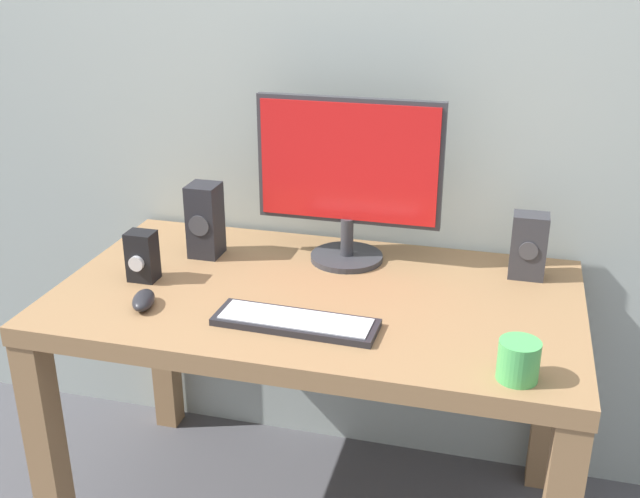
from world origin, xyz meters
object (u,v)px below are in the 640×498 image
Objects in this scene: desk at (317,329)px; audio_controller at (142,256)px; mouse at (144,300)px; speaker_right at (529,246)px; coffee_mug at (519,360)px; speaker_left at (205,220)px; monitor at (349,174)px; keyboard_primary at (294,322)px.

desk is 0.50m from audio_controller.
speaker_right is (0.92, 0.43, 0.07)m from mouse.
coffee_mug is (0.51, -0.30, 0.15)m from desk.
mouse is at bearing -154.74° from speaker_right.
speaker_right is 0.84× the size of speaker_left.
monitor is at bearing -179.46° from speaker_right.
coffee_mug is at bearing -27.31° from speaker_left.
desk is 0.46m from speaker_left.
keyboard_primary is 2.22× the size of speaker_right.
mouse is 0.59× the size of speaker_right.
coffee_mug is (0.89, -0.46, -0.06)m from speaker_left.
speaker_right is (0.50, 0.00, -0.16)m from monitor.
speaker_right reaches higher than keyboard_primary.
monitor is (0.03, 0.23, 0.36)m from desk.
desk is 6.36× the size of speaker_left.
desk is 15.34× the size of coffee_mug.
mouse is 0.17m from audio_controller.
coffee_mug is at bearing -91.16° from speaker_right.
keyboard_primary is (-0.03, -0.42, -0.24)m from monitor.
speaker_right is (0.52, 0.24, 0.20)m from desk.
monitor reaches higher than audio_controller.
speaker_left is (-0.37, 0.35, 0.10)m from keyboard_primary.
monitor reaches higher than desk.
desk is at bearing 88.99° from keyboard_primary.
coffee_mug is (0.91, -0.10, 0.02)m from mouse.
mouse is 1.19× the size of coffee_mug.
audio_controller is at bearing -150.70° from monitor.
monitor is 1.30× the size of keyboard_primary.
desk is 9.92× the size of audio_controller.
mouse reaches higher than desk.
coffee_mug reaches higher than mouse.
keyboard_primary is 0.39m from mouse.
speaker_left reaches higher than speaker_right.
monitor is 0.43m from speaker_left.
coffee_mug reaches higher than keyboard_primary.
speaker_left is at bearing 136.44° from keyboard_primary.
mouse is at bearing -93.47° from speaker_left.
keyboard_primary is at bearing -17.40° from audio_controller.
speaker_left reaches higher than coffee_mug.
audio_controller reaches higher than keyboard_primary.
speaker_right reaches higher than mouse.
desk is 0.61m from coffee_mug.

